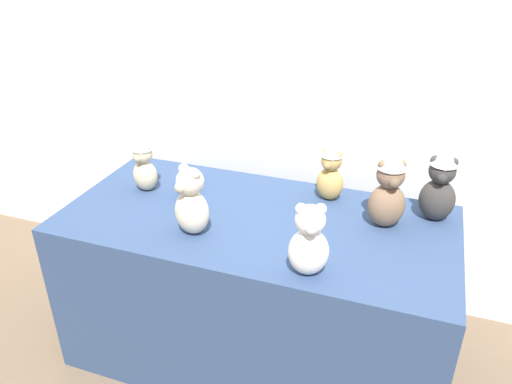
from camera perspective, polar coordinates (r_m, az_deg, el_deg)
wall_back at (r=2.41m, az=5.30°, el=16.24°), size 7.00×0.08×2.60m
display_table at (r=2.25m, az=0.00°, el=-11.05°), size 1.61×0.77×0.74m
teddy_bear_charcoal at (r=2.09m, az=20.39°, el=0.71°), size 0.14×0.13×0.31m
teddy_bear_mocha at (r=1.98m, az=15.03°, el=0.20°), size 0.18×0.17×0.32m
teddy_bear_cream at (r=1.90m, az=-7.47°, el=-1.20°), size 0.18×0.17×0.28m
teddy_bear_honey at (r=2.15m, az=8.58°, el=2.26°), size 0.14×0.13×0.26m
teddy_bear_sand at (r=2.26m, az=-12.78°, el=3.06°), size 0.13×0.11×0.25m
teddy_bear_snow at (r=1.67m, az=6.13°, el=-5.72°), size 0.17×0.16×0.27m
party_cup_blue at (r=2.20m, az=-7.83°, el=0.88°), size 0.08×0.08×0.11m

